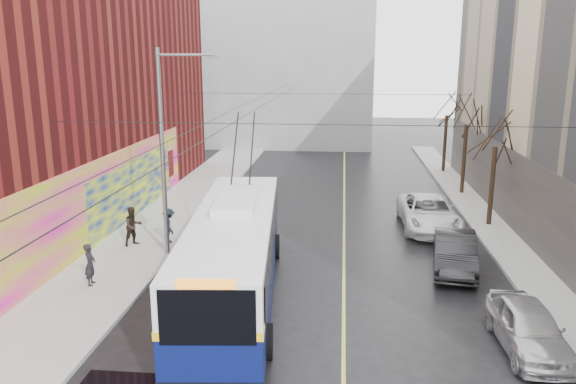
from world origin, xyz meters
name	(u,v)px	position (x,y,z in m)	size (l,w,h in m)	color
sidewalk_left	(146,239)	(-8.00, 12.00, 0.07)	(4.00, 60.00, 0.15)	gray
sidewalk_right	(510,251)	(9.00, 12.00, 0.07)	(2.00, 60.00, 0.15)	gray
lane_line	(344,234)	(1.50, 14.00, 0.00)	(0.12, 50.00, 0.01)	#BFB74C
building_far	(272,53)	(-6.00, 44.99, 9.02)	(20.50, 12.10, 18.00)	gray
streetlight_pole	(166,148)	(-6.14, 10.00, 4.85)	(2.65, 0.60, 9.00)	slate
catenary_wires	(265,106)	(-2.54, 14.77, 6.25)	(18.00, 60.00, 0.22)	black
tree_near	(497,131)	(9.00, 16.00, 4.98)	(3.20, 3.20, 6.40)	black
tree_mid	(467,112)	(9.00, 23.00, 5.25)	(3.20, 3.20, 6.68)	black
tree_far	(447,105)	(9.00, 30.00, 5.14)	(3.20, 3.20, 6.57)	black
pigeons_flying	(258,108)	(-2.18, 9.95, 6.60)	(3.33, 3.48, 2.32)	slate
trolleybus	(234,253)	(-2.49, 5.94, 1.72)	(3.94, 13.20, 6.18)	#091044
parked_car_a	(528,327)	(7.00, 3.10, 0.73)	(1.72, 4.28, 1.46)	silver
parked_car_b	(455,252)	(6.03, 9.54, 0.77)	(1.64, 4.70, 1.55)	black
parked_car_c	(429,213)	(5.80, 15.36, 0.82)	(2.74, 5.94, 1.65)	white
following_car	(239,200)	(-4.45, 17.43, 0.73)	(1.74, 4.31, 1.47)	silver
pedestrian_a	(90,264)	(-8.11, 6.26, 0.97)	(0.59, 0.39, 1.63)	black
pedestrian_b	(133,226)	(-8.17, 10.92, 1.06)	(0.88, 0.69, 1.81)	black
pedestrian_c	(169,225)	(-6.66, 11.48, 0.96)	(1.05, 0.60, 1.62)	black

